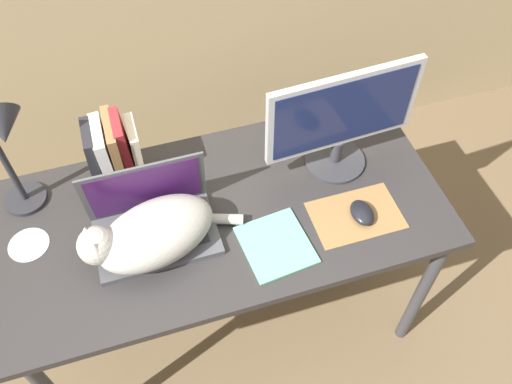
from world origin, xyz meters
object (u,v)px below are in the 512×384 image
Objects in this scene: cat at (150,234)px; computer_mouse at (362,213)px; laptop at (153,222)px; external_monitor at (342,119)px; book_row at (114,154)px; notepad at (276,245)px; desk_lamp at (7,144)px; cd_disc at (29,245)px.

cat is 0.63m from computer_mouse.
external_monitor reaches higher than laptop.
cat is at bearing -80.13° from book_row.
notepad is at bearing -175.78° from computer_mouse.
computer_mouse is at bearing 4.22° from notepad.
desk_lamp is 0.80m from notepad.
desk_lamp reaches higher than cat.
external_monitor reaches higher than cd_disc.
notepad is (-0.28, -0.02, -0.02)m from computer_mouse.
book_row is at bearing 135.38° from notepad.
cat is 0.30m from book_row.
cd_disc is at bearing 168.52° from computer_mouse.
notepad is at bearing -44.62° from book_row.
external_monitor is 2.16× the size of notepad.
book_row is 0.37m from cd_disc.
cd_disc is at bearing -150.52° from book_row.
book_row is 0.60× the size of desk_lamp.
external_monitor is at bearing 1.86° from cd_disc.
external_monitor is 0.70m from book_row.
computer_mouse is at bearing -6.85° from cat.
desk_lamp is 0.32m from cd_disc.
notepad is (-0.29, -0.25, -0.19)m from external_monitor.
book_row reaches higher than cd_disc.
cd_disc is at bearing 160.68° from cat.
desk_lamp is at bearing 151.10° from notepad.
cat is (-0.02, -0.06, 0.03)m from laptop.
desk_lamp is 3.51× the size of cd_disc.
cd_disc is (-0.98, 0.20, -0.02)m from computer_mouse.
desk_lamp is at bearing 139.58° from cat.
computer_mouse is (0.61, -0.14, -0.03)m from laptop.
external_monitor is at bearing -11.40° from book_row.
book_row reaches higher than laptop.
desk_lamp is at bearing 160.02° from computer_mouse.
external_monitor is (0.62, 0.09, 0.15)m from laptop.
laptop is 0.45m from desk_lamp.
cat is 0.46m from desk_lamp.
notepad is at bearing -15.63° from cat.
cat is 0.98× the size of external_monitor.
cat is 1.14× the size of desk_lamp.
notepad is 0.73m from cd_disc.
external_monitor is 1.95× the size of book_row.
cat is at bearing -166.22° from external_monitor.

